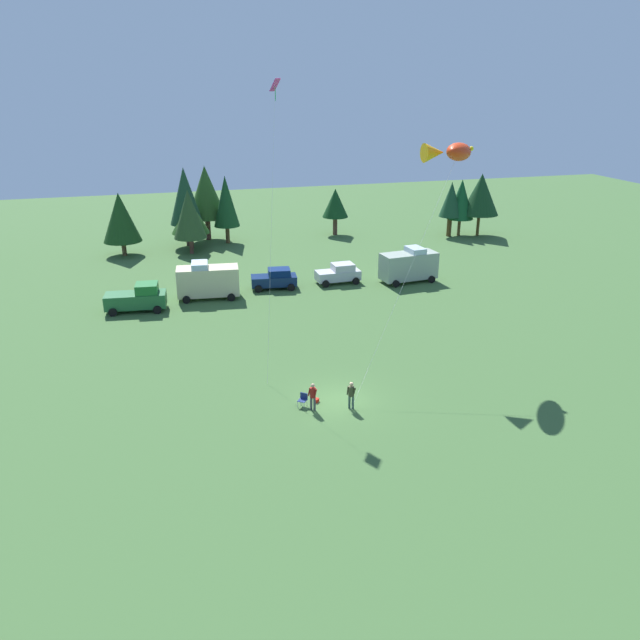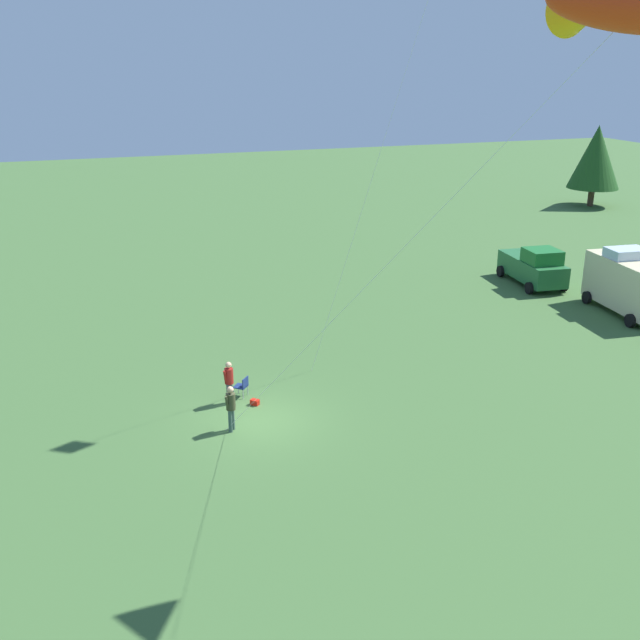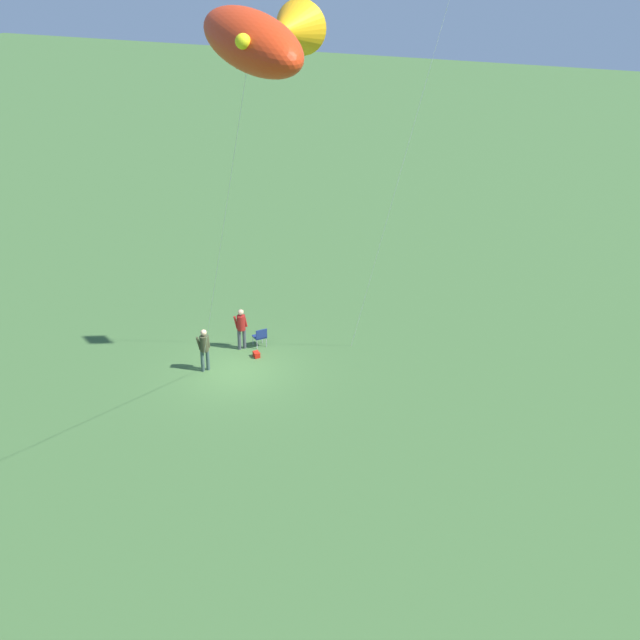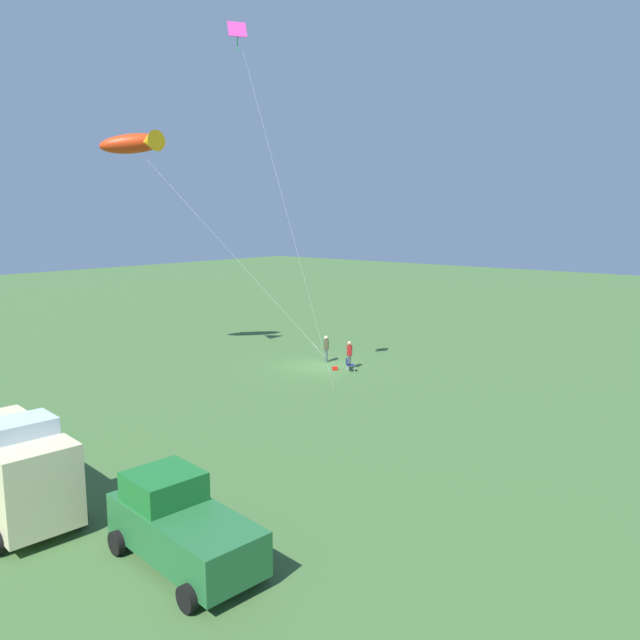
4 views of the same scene
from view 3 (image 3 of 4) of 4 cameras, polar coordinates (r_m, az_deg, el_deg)
The scene contains 6 objects.
ground_plane at distance 34.75m, azimuth -5.38°, elevation -3.27°, with size 160.00×160.00×0.00m, color #3D6131.
person_kite_flyer at distance 34.48m, azimuth -7.42°, elevation -1.71°, with size 0.52×0.50×1.74m.
folding_chair at distance 36.35m, azimuth -3.84°, elevation -1.03°, with size 0.68×0.68×0.82m.
person_spectator at distance 36.03m, azimuth -5.06°, elevation -0.37°, with size 0.53×0.52×1.74m.
backpack_on_grass at distance 35.70m, azimuth -4.09°, elevation -2.22°, with size 0.32×0.22×0.22m, color red.
kite_large_fish at distance 19.47m, azimuth -3.81°, elevation 17.55°, with size 11.60×9.59×14.65m.
Camera 3 is at (26.90, 14.80, 16.27)m, focal length 50.00 mm.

